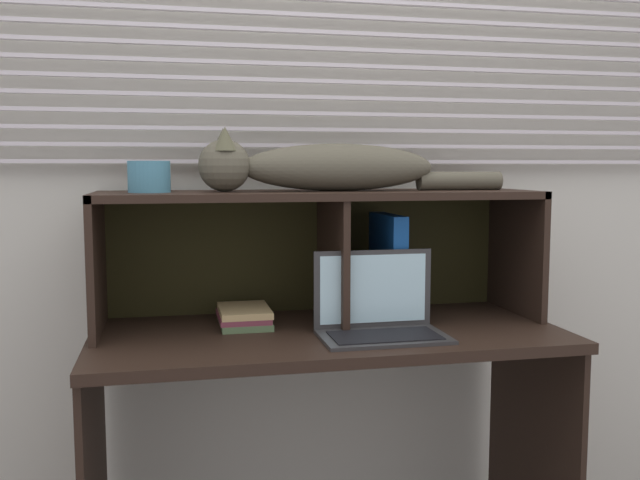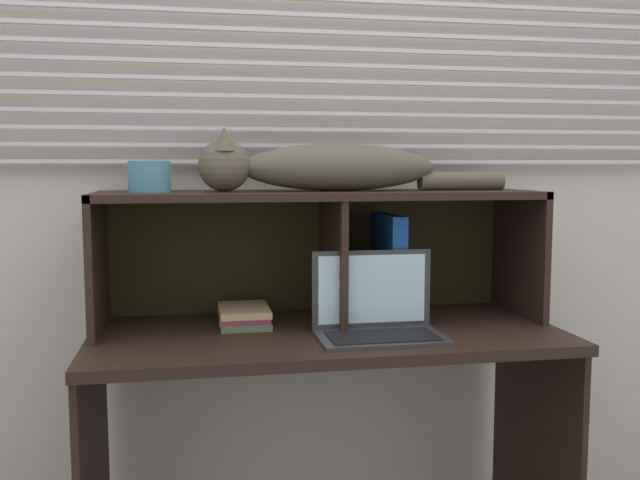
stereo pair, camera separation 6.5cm
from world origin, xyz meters
TOP-DOWN VIEW (x-y plane):
  - back_panel_with_blinds at (0.00, 0.55)m, footprint 4.40×0.08m
  - desk at (0.00, 0.21)m, footprint 1.31×0.60m
  - hutch_shelf_unit at (0.00, 0.35)m, footprint 1.29×0.36m
  - cat at (0.00, 0.32)m, footprint 0.92×0.16m
  - laptop at (0.12, 0.11)m, footprint 0.34×0.21m
  - binder_upright at (0.21, 0.32)m, footprint 0.05×0.25m
  - book_stack at (-0.23, 0.31)m, footprint 0.15×0.20m
  - small_basket at (-0.49, 0.32)m, footprint 0.12×0.12m

SIDE VIEW (x-z plane):
  - desk at x=0.00m, z-range 0.22..0.97m
  - book_stack at x=-0.23m, z-range 0.75..0.81m
  - laptop at x=0.12m, z-range 0.69..0.92m
  - binder_upright at x=0.21m, z-range 0.75..1.07m
  - hutch_shelf_unit at x=0.00m, z-range 0.84..1.22m
  - small_basket at x=-0.49m, z-range 1.14..1.23m
  - cat at x=0.00m, z-range 1.12..1.30m
  - back_panel_with_blinds at x=0.00m, z-range 0.01..2.51m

